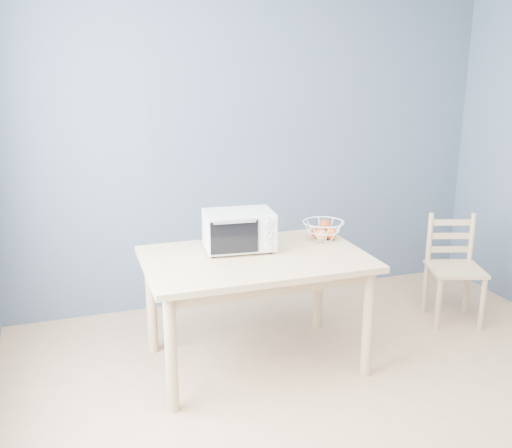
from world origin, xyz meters
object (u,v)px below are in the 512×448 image
object	(u,v)px
dining_table	(255,271)
dining_chair	(454,270)
fruit_basket	(323,230)
toaster_oven	(236,230)

from	to	relation	value
dining_table	dining_chair	bearing A→B (deg)	5.77
fruit_basket	dining_chair	world-z (taller)	fruit_basket
dining_table	dining_chair	size ratio (longest dim) A/B	1.71
fruit_basket	dining_chair	bearing A→B (deg)	-0.39
dining_chair	toaster_oven	bearing A→B (deg)	-161.28
toaster_oven	dining_chair	distance (m)	1.80
fruit_basket	dining_table	bearing A→B (deg)	-162.32
fruit_basket	dining_chair	size ratio (longest dim) A/B	0.40
toaster_oven	dining_chair	world-z (taller)	toaster_oven
toaster_oven	fruit_basket	world-z (taller)	toaster_oven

